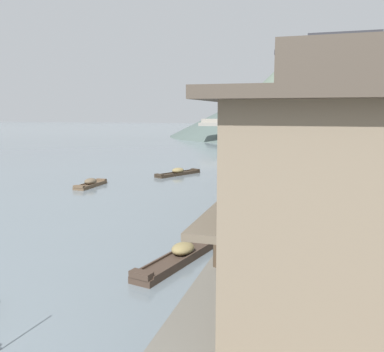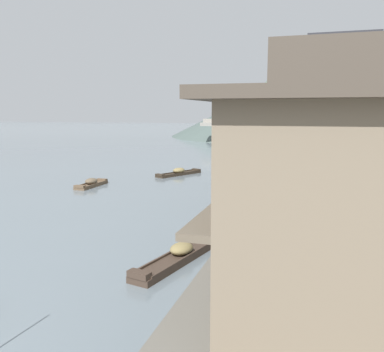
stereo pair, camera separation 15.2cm
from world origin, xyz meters
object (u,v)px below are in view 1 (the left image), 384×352
Objects in this scene: house_waterfront_narrow at (335,122)px; house_waterfront_far at (330,135)px; boat_moored_far at (244,181)px; boat_moored_third at (91,184)px; house_waterfront_nearest at (350,197)px; boat_moored_nearest at (275,158)px; house_waterfront_end at (324,119)px; boat_midriver_drifting at (183,254)px; house_waterfront_tall at (336,124)px; stone_bridge at (259,128)px; boat_moored_second at (178,173)px; boat_midriver_upstream at (263,162)px; mooring_post_dock_mid at (254,200)px; mooring_post_dock_near at (216,253)px; house_waterfront_second at (328,161)px.

house_waterfront_narrow is 1.25× the size of house_waterfront_far.
house_waterfront_narrow reaches higher than boat_moored_far.
house_waterfront_far is (17.94, 9.62, 3.58)m from boat_moored_third.
house_waterfront_nearest is (6.34, -22.98, 3.65)m from boat_moored_far.
boat_moored_third reaches higher than boat_moored_nearest.
house_waterfront_nearest is at bearing -89.92° from house_waterfront_end.
boat_midriver_drifting is 8.12m from house_waterfront_nearest.
house_waterfront_narrow is 13.21m from house_waterfront_end.
house_waterfront_tall is 51.25m from stone_bridge.
boat_moored_second is at bearing 161.89° from house_waterfront_narrow.
house_waterfront_end is at bearing 90.08° from house_waterfront_nearest.
boat_midriver_upstream is (-0.72, -5.71, 0.09)m from boat_moored_nearest.
boat_moored_nearest is at bearing 89.88° from boat_midriver_drifting.
house_waterfront_end is (-0.50, 13.20, 0.00)m from house_waterfront_narrow.
house_waterfront_far is at bearing -66.67° from boat_moored_nearest.
boat_moored_third is 0.41× the size of house_waterfront_tall.
boat_midriver_upstream is at bearing 95.82° from mooring_post_dock_mid.
house_waterfront_nearest is (17.55, -17.93, 3.57)m from boat_moored_third.
boat_moored_far is 20.90m from mooring_post_dock_near.
boat_midriver_upstream is at bearing 107.23° from house_waterfront_tall.
boat_midriver_upstream is at bearing 115.04° from house_waterfront_narrow.
house_waterfront_tall reaches higher than mooring_post_dock_near.
boat_midriver_drifting is 0.67× the size of house_waterfront_tall.
boat_moored_third is at bearing 131.76° from boat_midriver_drifting.
house_waterfront_tall is at bearing 59.29° from boat_midriver_drifting.
boat_moored_nearest is 0.70× the size of boat_moored_far.
house_waterfront_far is at bearing 80.68° from mooring_post_dock_near.
boat_midriver_upstream is 25.04m from mooring_post_dock_mid.
boat_moored_far is at bearing -118.78° from house_waterfront_end.
mooring_post_dock_mid is 0.04× the size of stone_bridge.
house_waterfront_second is at bearing -93.12° from house_waterfront_narrow.
house_waterfront_tall is 0.40× the size of stone_bridge.
boat_midriver_drifting is at bearing -87.85° from boat_moored_far.
house_waterfront_nearest reaches higher than mooring_post_dock_mid.
boat_midriver_drifting is 24.00m from house_waterfront_far.
boat_moored_third is at bearing -121.23° from boat_moored_second.
boat_midriver_drifting is 31.07m from boat_midriver_upstream.
house_waterfront_nearest reaches higher than boat_midriver_drifting.
house_waterfront_end is at bearing -70.72° from stone_bridge.
boat_moored_third is 0.66× the size of boat_moored_far.
house_waterfront_second is 0.85× the size of house_waterfront_tall.
boat_midriver_drifting is 60.24m from stone_bridge.
boat_midriver_drifting is at bearing -88.80° from boat_midriver_upstream.
boat_moored_third is 0.16× the size of stone_bridge.
house_waterfront_far is (0.39, 27.56, 0.01)m from house_waterfront_nearest.
boat_midriver_drifting is 30.73m from house_waterfront_end.
mooring_post_dock_near is 1.02× the size of mooring_post_dock_mid.
house_waterfront_narrow reaches higher than boat_moored_nearest.
boat_moored_far is 18.39m from boat_midriver_drifting.
house_waterfront_nearest is 7.45m from house_waterfront_second.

